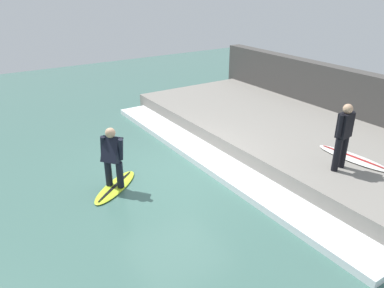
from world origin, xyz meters
TOP-DOWN VIEW (x-y plane):
  - ground_plane at (0.00, 0.00)m, footprint 28.00×28.00m
  - concrete_ledge at (3.76, 0.00)m, footprint 4.40×10.46m
  - back_wall at (6.21, 0.00)m, footprint 0.50×10.98m
  - wave_foam_crest at (1.11, 0.00)m, footprint 0.91×9.94m
  - surfboard_riding at (-1.53, 0.18)m, footprint 1.58×1.37m
  - surfer_riding at (-1.53, 0.18)m, footprint 0.58×0.57m
  - surfer_waiting_near at (2.73, -2.61)m, footprint 0.51×0.25m
  - surfboard_waiting_near at (3.45, -2.49)m, footprint 0.61×1.86m

SIDE VIEW (x-z plane):
  - ground_plane at x=0.00m, z-range 0.00..0.00m
  - surfboard_riding at x=-1.53m, z-range 0.00..0.06m
  - wave_foam_crest at x=1.11m, z-range 0.00..0.16m
  - concrete_ledge at x=3.76m, z-range 0.00..0.52m
  - surfboard_waiting_near at x=3.45m, z-range 0.51..0.58m
  - surfer_riding at x=-1.53m, z-range 0.14..1.58m
  - back_wall at x=6.21m, z-range 0.00..1.89m
  - surfer_waiting_near at x=2.73m, z-range 0.61..2.15m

